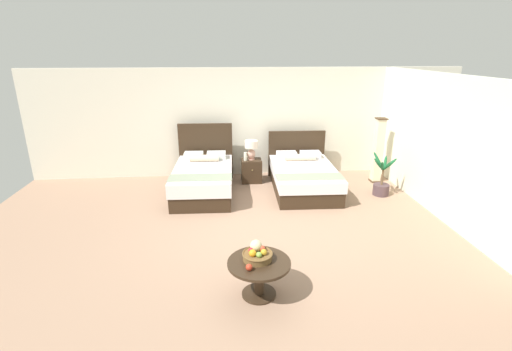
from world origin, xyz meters
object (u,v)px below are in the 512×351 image
nightstand (251,171)px  bed_near_window (204,178)px  vase (245,156)px  floor_lamp_corner (378,151)px  coffee_table (259,271)px  potted_palm (381,183)px  fruit_bowl (257,254)px  loose_apple (249,267)px  table_lamp (251,148)px  bed_near_corner (303,176)px

nightstand → bed_near_window: bearing=-150.6°
vase → floor_lamp_corner: bearing=-3.9°
coffee_table → potted_palm: (2.89, 3.09, -0.09)m
bed_near_window → fruit_bowl: bearing=-77.2°
loose_apple → fruit_bowl: bearing=63.3°
fruit_bowl → potted_palm: size_ratio=0.41×
table_lamp → coffee_table: size_ratio=0.57×
vase → fruit_bowl: size_ratio=0.49×
loose_apple → coffee_table: bearing=51.8°
nightstand → table_lamp: bearing=90.0°
fruit_bowl → potted_palm: 4.21m
nightstand → fruit_bowl: size_ratio=1.40×
bed_near_corner → nightstand: bed_near_corner is taller
coffee_table → potted_palm: potted_palm is taller
table_lamp → floor_lamp_corner: floor_lamp_corner is taller
bed_near_window → table_lamp: size_ratio=4.78×
bed_near_corner → vase: bed_near_corner is taller
bed_near_window → floor_lamp_corner: size_ratio=1.43×
bed_near_window → table_lamp: bed_near_window is taller
fruit_bowl → floor_lamp_corner: floor_lamp_corner is taller
loose_apple → bed_near_corner: bearing=68.7°
bed_near_window → bed_near_corner: (2.14, -0.00, -0.03)m
coffee_table → potted_palm: bearing=47.0°
nightstand → potted_palm: bearing=-22.2°
table_lamp → fruit_bowl: (-0.27, -4.13, -0.25)m
potted_palm → fruit_bowl: bearing=-133.8°
nightstand → coffee_table: size_ratio=0.68×
bed_near_window → vase: 1.12m
bed_near_corner → loose_apple: bed_near_corner is taller
table_lamp → fruit_bowl: table_lamp is taller
coffee_table → floor_lamp_corner: bearing=51.7°
bed_near_corner → coffee_table: (-1.32, -3.57, 0.05)m
nightstand → table_lamp: (0.00, 0.02, 0.54)m
nightstand → potted_palm: potted_palm is taller
table_lamp → bed_near_corner: bearing=-30.1°
potted_palm → loose_apple: bearing=-132.8°
bed_near_window → table_lamp: bearing=30.2°
table_lamp → coffee_table: 4.22m
fruit_bowl → floor_lamp_corner: 4.97m
table_lamp → potted_palm: (2.64, -1.10, -0.55)m
nightstand → vase: bearing=-163.6°
nightstand → loose_apple: loose_apple is taller
bed_near_window → bed_near_corner: bed_near_window is taller
table_lamp → vase: size_ratio=2.37×
fruit_bowl → coffee_table: bearing=-75.1°
bed_near_window → fruit_bowl: bed_near_window is taller
fruit_bowl → bed_near_window: bearing=102.8°
vase → loose_apple: vase is taller
fruit_bowl → loose_apple: bearing=-116.7°
nightstand → coffee_table: (-0.25, -4.17, 0.08)m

